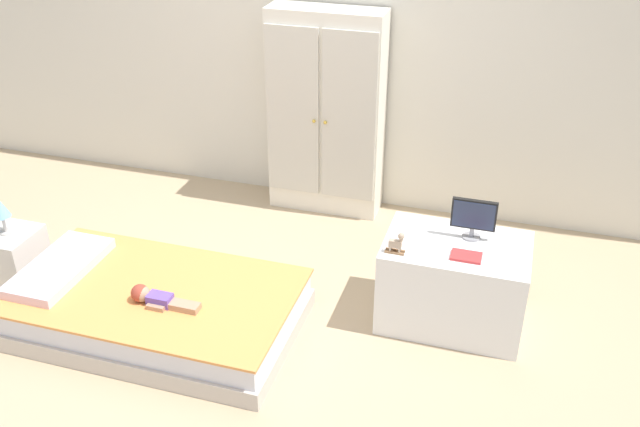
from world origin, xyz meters
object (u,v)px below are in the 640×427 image
object	(u,v)px
wardrobe	(326,114)
tv_stand	(453,283)
bed	(156,308)
tv_monitor	(474,217)
book_red	(466,256)
rocking_horse_toy	(397,243)
table_lamp	(0,209)
doll	(152,297)
nightstand	(13,257)

from	to	relation	value
wardrobe	tv_stand	distance (m)	1.60
wardrobe	bed	bearing A→B (deg)	-107.11
tv_monitor	bed	bearing A→B (deg)	-158.77
tv_stand	book_red	bearing A→B (deg)	-63.64
wardrobe	tv_stand	size ratio (longest dim) A/B	1.85
bed	book_red	world-z (taller)	book_red
tv_stand	rocking_horse_toy	bearing A→B (deg)	-148.92
table_lamp	tv_monitor	bearing A→B (deg)	10.33
table_lamp	doll	bearing A→B (deg)	-12.94
nightstand	tv_monitor	bearing A→B (deg)	10.33
nightstand	tv_monitor	size ratio (longest dim) A/B	1.42
doll	wardrobe	size ratio (longest dim) A/B	0.27
tv_stand	tv_monitor	bearing A→B (deg)	56.03
bed	book_red	size ratio (longest dim) A/B	9.89
bed	table_lamp	size ratio (longest dim) A/B	6.65
rocking_horse_toy	book_red	bearing A→B (deg)	9.85
book_red	tv_stand	bearing A→B (deg)	116.36
tv_stand	rocking_horse_toy	size ratio (longest dim) A/B	6.26
rocking_horse_toy	book_red	distance (m)	0.37
wardrobe	book_red	distance (m)	1.67
doll	tv_stand	bearing A→B (deg)	23.46
doll	tv_stand	distance (m)	1.65
tv_stand	tv_monitor	xyz separation A→B (m)	(0.06, 0.09, 0.39)
doll	tv_monitor	world-z (taller)	tv_monitor
tv_monitor	book_red	size ratio (longest dim) A/B	1.52
bed	rocking_horse_toy	size ratio (longest dim) A/B	12.65
book_red	table_lamp	bearing A→B (deg)	-174.02
tv_stand	nightstand	bearing A→B (deg)	-171.34
nightstand	rocking_horse_toy	xyz separation A→B (m)	(2.33, 0.22, 0.39)
tv_monitor	wardrobe	bearing A→B (deg)	138.53
tv_stand	book_red	xyz separation A→B (m)	(0.06, -0.12, 0.26)
table_lamp	book_red	world-z (taller)	table_lamp
doll	nightstand	world-z (taller)	doll
table_lamp	rocking_horse_toy	bearing A→B (deg)	5.38
doll	table_lamp	world-z (taller)	table_lamp
table_lamp	book_red	xyz separation A→B (m)	(2.68, 0.28, 0.01)
doll	wardrobe	bearing A→B (deg)	75.83
table_lamp	bed	bearing A→B (deg)	-7.85
table_lamp	wardrobe	xyz separation A→B (m)	(1.56, 1.49, 0.22)
doll	tv_stand	size ratio (longest dim) A/B	0.50
bed	table_lamp	world-z (taller)	table_lamp
rocking_horse_toy	table_lamp	bearing A→B (deg)	-174.62
bed	book_red	xyz separation A→B (m)	(1.63, 0.43, 0.39)
doll	rocking_horse_toy	size ratio (longest dim) A/B	3.12
doll	nightstand	xyz separation A→B (m)	(-1.11, 0.26, -0.12)
table_lamp	tv_stand	world-z (taller)	table_lamp
wardrobe	tv_monitor	bearing A→B (deg)	-41.47
table_lamp	tv_stand	xyz separation A→B (m)	(2.63, 0.40, -0.25)
doll	table_lamp	xyz separation A→B (m)	(-1.11, 0.26, 0.22)
doll	nightstand	bearing A→B (deg)	167.06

